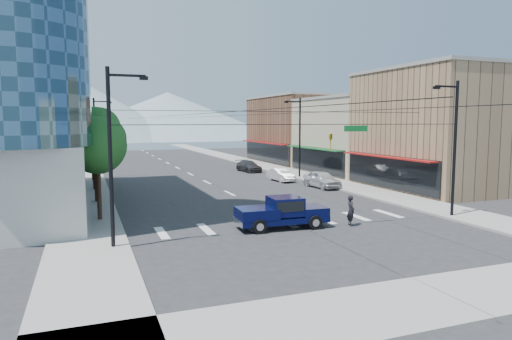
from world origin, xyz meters
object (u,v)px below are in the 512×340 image
Objects in this scene: parked_car_mid at (281,175)px; pickup_truck at (282,212)px; parked_car_far at (249,166)px; parked_car_near at (322,179)px; pedestrian at (351,211)px.

pickup_truck is at bearing -119.06° from parked_car_mid.
parked_car_far is at bearing 76.53° from pickup_truck.
parked_car_mid is (-1.79, 5.75, -0.15)m from parked_car_near.
pickup_truck is 4.31m from pedestrian.
parked_car_near is at bearing -78.14° from parked_car_mid.
pickup_truck reaches higher than parked_car_near.
pedestrian is 0.39× the size of parked_car_far.
pickup_truck is 1.18× the size of parked_car_far.
parked_car_near reaches higher than parked_car_mid.
pedestrian reaches higher than pickup_truck.
parked_car_mid is at bearing 69.01° from pickup_truck.
parked_car_mid is (8.66, 19.77, -0.31)m from pickup_truck.
pedestrian is (4.21, -0.93, -0.04)m from pickup_truck.
parked_car_mid is at bearing -95.14° from parked_car_far.
parked_car_mid is at bearing 103.53° from parked_car_near.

